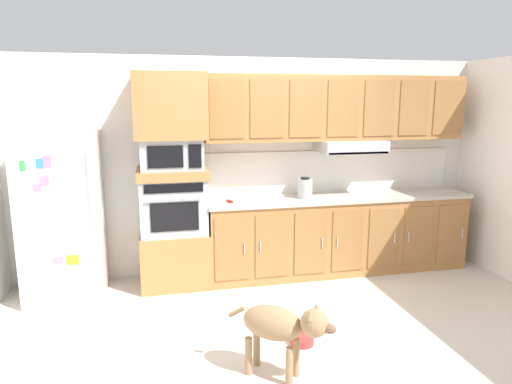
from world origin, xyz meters
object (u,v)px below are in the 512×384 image
object	(u,v)px
built_in_oven	(173,205)
dog_food_bowl	(302,340)
microwave	(171,154)
screwdriver	(230,201)
electric_kettle	(305,188)
refrigerator	(63,214)
dog	(281,326)

from	to	relation	value
built_in_oven	dog_food_bowl	distance (m)	2.03
microwave	screwdriver	bearing A→B (deg)	-7.77
screwdriver	electric_kettle	world-z (taller)	electric_kettle
microwave	electric_kettle	size ratio (longest dim) A/B	2.68
refrigerator	built_in_oven	bearing A→B (deg)	3.46
built_in_oven	screwdriver	world-z (taller)	built_in_oven
refrigerator	built_in_oven	xyz separation A→B (m)	(1.12, 0.07, 0.02)
built_in_oven	dog_food_bowl	size ratio (longest dim) A/B	3.50
electric_kettle	dog_food_bowl	xyz separation A→B (m)	(-0.51, -1.52, -1.00)
dog	microwave	bearing A→B (deg)	146.97
refrigerator	screwdriver	distance (m)	1.74
built_in_oven	electric_kettle	world-z (taller)	built_in_oven
built_in_oven	microwave	xyz separation A→B (m)	(0.00, -0.00, 0.56)
dog	electric_kettle	bearing A→B (deg)	105.49
electric_kettle	dog_food_bowl	world-z (taller)	electric_kettle
electric_kettle	screwdriver	bearing A→B (deg)	-177.57
screwdriver	dog	distance (m)	1.97
electric_kettle	dog	bearing A→B (deg)	-112.87
dog_food_bowl	refrigerator	bearing A→B (deg)	144.40
screwdriver	dog_food_bowl	xyz separation A→B (m)	(0.35, -1.48, -0.90)
built_in_oven	dog	world-z (taller)	built_in_oven
built_in_oven	screwdriver	xyz separation A→B (m)	(0.62, -0.08, 0.03)
microwave	electric_kettle	distance (m)	1.54
refrigerator	microwave	xyz separation A→B (m)	(1.12, 0.07, 0.58)
built_in_oven	screwdriver	distance (m)	0.62
dog	dog_food_bowl	distance (m)	0.64
dog	built_in_oven	bearing A→B (deg)	146.97
dog	dog_food_bowl	bearing A→B (deg)	92.50
dog_food_bowl	screwdriver	bearing A→B (deg)	103.44
microwave	dog	distance (m)	2.34
refrigerator	screwdriver	world-z (taller)	refrigerator
built_in_oven	dog	distance (m)	2.15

